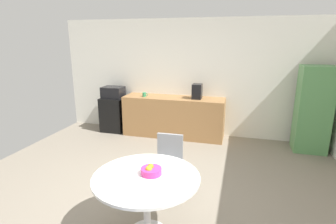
{
  "coord_description": "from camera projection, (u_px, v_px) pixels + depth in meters",
  "views": [
    {
      "loc": [
        1.18,
        -3.01,
        2.14
      ],
      "look_at": [
        0.01,
        1.23,
        0.95
      ],
      "focal_mm": 28.65,
      "sensor_mm": 36.0,
      "label": 1
    }
  ],
  "objects": [
    {
      "name": "ground_plane",
      "position": [
        143.0,
        202.0,
        3.66
      ],
      "size": [
        6.0,
        6.0,
        0.0
      ],
      "primitive_type": "plane",
      "color": "gray"
    },
    {
      "name": "wall_back",
      "position": [
        188.0,
        78.0,
        6.11
      ],
      "size": [
        6.0,
        0.1,
        2.6
      ],
      "primitive_type": "cube",
      "color": "white",
      "rests_on": "ground_plane"
    },
    {
      "name": "counter_block",
      "position": [
        174.0,
        117.0,
        6.07
      ],
      "size": [
        2.26,
        0.6,
        0.9
      ],
      "primitive_type": "cube",
      "color": "#9E7042",
      "rests_on": "ground_plane"
    },
    {
      "name": "mini_fridge",
      "position": [
        114.0,
        114.0,
        6.46
      ],
      "size": [
        0.54,
        0.54,
        0.81
      ],
      "primitive_type": "cube",
      "color": "black",
      "rests_on": "ground_plane"
    },
    {
      "name": "microwave",
      "position": [
        113.0,
        92.0,
        6.33
      ],
      "size": [
        0.48,
        0.38,
        0.26
      ],
      "primitive_type": "cube",
      "color": "black",
      "rests_on": "mini_fridge"
    },
    {
      "name": "locker_cabinet",
      "position": [
        313.0,
        110.0,
        5.16
      ],
      "size": [
        0.6,
        0.5,
        1.68
      ],
      "primitive_type": "cube",
      "color": "#599959",
      "rests_on": "ground_plane"
    },
    {
      "name": "round_table",
      "position": [
        147.0,
        187.0,
        2.89
      ],
      "size": [
        1.15,
        1.15,
        0.73
      ],
      "color": "silver",
      "rests_on": "ground_plane"
    },
    {
      "name": "chair_gray",
      "position": [
        169.0,
        156.0,
        3.84
      ],
      "size": [
        0.43,
        0.43,
        0.83
      ],
      "color": "silver",
      "rests_on": "ground_plane"
    },
    {
      "name": "fruit_bowl",
      "position": [
        151.0,
        171.0,
        2.89
      ],
      "size": [
        0.23,
        0.23,
        0.11
      ],
      "color": "#D8338C",
      "rests_on": "round_table"
    },
    {
      "name": "mug_white",
      "position": [
        144.0,
        95.0,
        6.02
      ],
      "size": [
        0.13,
        0.08,
        0.09
      ],
      "color": "#338C59",
      "rests_on": "counter_block"
    },
    {
      "name": "coffee_maker",
      "position": [
        197.0,
        91.0,
        5.78
      ],
      "size": [
        0.2,
        0.24,
        0.32
      ],
      "primitive_type": "cube",
      "color": "black",
      "rests_on": "counter_block"
    }
  ]
}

